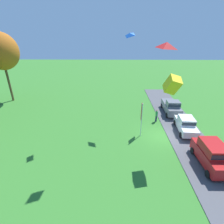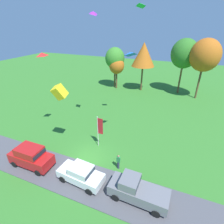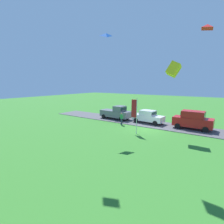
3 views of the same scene
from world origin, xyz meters
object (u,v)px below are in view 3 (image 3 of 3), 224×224
Objects in this scene: kite_diamond_high_left at (208,26)px; kite_box_high_right at (174,69)px; flag_banner at (135,111)px; kite_diamond_trailing_tail at (106,34)px; car_sedan_by_flagpole at (148,116)px; person_beside_suv at (122,119)px; car_pickup_near_entrance at (116,112)px; car_suv_far_end at (193,119)px.

kite_diamond_high_left is 4.87m from kite_box_high_right.
kite_diamond_trailing_tail is (2.87, 1.53, 8.31)m from flag_banner.
person_beside_suv is at bearing 48.79° from car_sedan_by_flagpole.
car_sedan_by_flagpole is 8.40m from kite_box_high_right.
person_beside_suv is at bearing -14.20° from kite_diamond_high_left.
car_pickup_near_entrance is at bearing -22.60° from kite_diamond_high_left.
person_beside_suv is (2.61, 2.98, -0.16)m from car_sedan_by_flagpole.
kite_diamond_high_left is (-1.53, 5.66, 9.19)m from car_suv_far_end.
kite_diamond_trailing_tail is (-0.50, 4.10, 10.04)m from person_beside_suv.
kite_diamond_trailing_tail reaches higher than flag_banner.
kite_diamond_trailing_tail reaches higher than car_pickup_near_entrance.
car_suv_far_end is 2.70× the size of person_beside_suv.
kite_diamond_high_left is at bearing 165.80° from person_beside_suv.
kite_diamond_trailing_tail is (-3.14, 6.84, 9.81)m from car_pickup_near_entrance.
car_pickup_near_entrance is 1.23× the size of flag_banner.
kite_diamond_trailing_tail is at bearing 41.99° from car_suv_far_end.
kite_diamond_high_left is (-7.43, 5.53, 9.45)m from car_sedan_by_flagpole.
kite_diamond_high_left is (-12.69, 5.28, 9.38)m from car_pickup_near_entrance.
flag_banner is at bearing 26.48° from kite_box_high_right.
kite_diamond_high_left reaches higher than flag_banner.
car_suv_far_end is 9.08m from person_beside_suv.
kite_diamond_high_left is 0.98× the size of kite_diamond_trailing_tail.
car_suv_far_end is 7.79m from flag_banner.
car_suv_far_end is 7.25m from kite_box_high_right.
person_beside_suv is at bearing -37.44° from flag_banner.
car_pickup_near_entrance is at bearing 2.67° from car_sedan_by_flagpole.
kite_box_high_right reaches higher than flag_banner.
car_pickup_near_entrance is at bearing -41.50° from flag_banner.
car_sedan_by_flagpole is 4.34× the size of kite_diamond_trailing_tail.
car_suv_far_end is 1.02× the size of car_sedan_by_flagpole.
person_beside_suv is 14.13m from kite_diamond_high_left.
kite_box_high_right is (-6.91, 0.81, 6.30)m from person_beside_suv.
kite_box_high_right is (-3.55, -1.77, 4.57)m from flag_banner.
car_suv_far_end is 3.42× the size of kite_box_high_right.
car_pickup_near_entrance reaches higher than person_beside_suv.
car_pickup_near_entrance is (5.26, 0.25, 0.07)m from car_sedan_by_flagpole.
kite_box_high_right reaches higher than person_beside_suv.
car_sedan_by_flagpole is at bearing -106.63° from kite_diamond_trailing_tail.
kite_diamond_trailing_tail reaches higher than car_sedan_by_flagpole.
kite_diamond_high_left reaches higher than car_pickup_near_entrance.
kite_box_high_right reaches higher than car_suv_far_end.
flag_banner is at bearing -151.94° from kite_diamond_trailing_tail.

